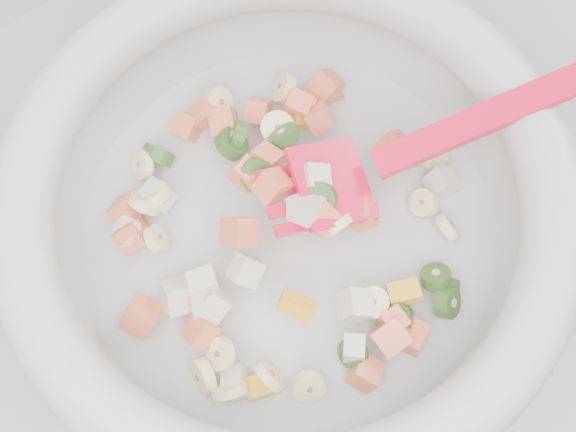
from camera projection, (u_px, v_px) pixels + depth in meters
counter at (333, 279)px, 1.04m from camera, size 2.00×0.60×0.90m
mixing_bowl at (288, 209)px, 0.53m from camera, size 0.48×0.42×0.14m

